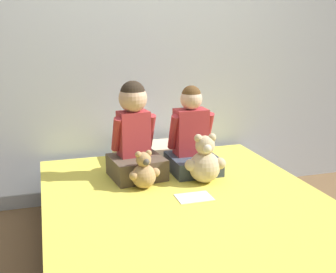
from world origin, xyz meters
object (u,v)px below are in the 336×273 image
at_px(child_on_left, 135,137).
at_px(sign_card, 194,197).
at_px(child_on_right, 192,139).
at_px(teddy_bear_held_by_right_child, 205,162).
at_px(teddy_bear_held_by_left_child, 144,172).
at_px(pillow_at_headboard, 152,152).
at_px(bed, 187,230).

height_order(child_on_left, sign_card, child_on_left).
xyz_separation_m(child_on_left, child_on_right, (0.40, 0.00, -0.05)).
bearing_deg(teddy_bear_held_by_right_child, child_on_right, 97.00).
relative_size(teddy_bear_held_by_left_child, pillow_at_headboard, 0.43).
bearing_deg(child_on_right, pillow_at_headboard, 119.44).
bearing_deg(pillow_at_headboard, sign_card, -86.95).
bearing_deg(child_on_left, teddy_bear_held_by_left_child, -96.36).
distance_m(teddy_bear_held_by_left_child, teddy_bear_held_by_right_child, 0.40).
xyz_separation_m(child_on_right, teddy_bear_held_by_left_child, (-0.40, -0.23, -0.13)).
distance_m(bed, sign_card, 0.21).
bearing_deg(child_on_left, sign_card, -69.20).
height_order(bed, pillow_at_headboard, pillow_at_headboard).
xyz_separation_m(bed, teddy_bear_held_by_left_child, (-0.20, 0.25, 0.30)).
distance_m(teddy_bear_held_by_right_child, sign_card, 0.30).
height_order(child_on_right, sign_card, child_on_right).
bearing_deg(child_on_right, sign_card, -109.12).
xyz_separation_m(teddy_bear_held_by_right_child, sign_card, (-0.15, -0.22, -0.13)).
xyz_separation_m(bed, child_on_left, (-0.21, 0.48, 0.47)).
xyz_separation_m(bed, pillow_at_headboard, (0.00, 0.82, 0.25)).
height_order(bed, child_on_right, child_on_right).
xyz_separation_m(child_on_right, teddy_bear_held_by_right_child, (0.00, -0.25, -0.09)).
xyz_separation_m(bed, teddy_bear_held_by_right_child, (0.20, 0.23, 0.33)).
relative_size(teddy_bear_held_by_left_child, sign_card, 1.16).
height_order(child_on_left, teddy_bear_held_by_right_child, child_on_left).
bearing_deg(teddy_bear_held_by_left_child, child_on_left, 82.30).
xyz_separation_m(child_on_right, sign_card, (-0.15, -0.47, -0.23)).
height_order(teddy_bear_held_by_left_child, sign_card, teddy_bear_held_by_left_child).
height_order(bed, sign_card, sign_card).
bearing_deg(bed, child_on_right, 67.78).
distance_m(child_on_left, pillow_at_headboard, 0.45).
bearing_deg(sign_card, teddy_bear_held_by_right_child, 55.54).
xyz_separation_m(child_on_left, teddy_bear_held_by_right_child, (0.40, -0.24, -0.14)).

